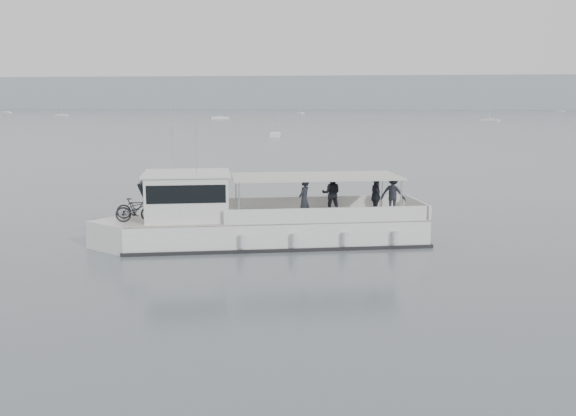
# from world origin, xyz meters

# --- Properties ---
(ground) EXTENTS (1400.00, 1400.00, 0.00)m
(ground) POSITION_xyz_m (0.00, 0.00, 0.00)
(ground) COLOR slate
(ground) RESTS_ON ground
(headland) EXTENTS (1400.00, 90.00, 28.00)m
(headland) POSITION_xyz_m (0.00, 560.00, 14.00)
(headland) COLOR #939EA8
(headland) RESTS_ON ground
(tour_boat) EXTENTS (14.77, 6.65, 6.19)m
(tour_boat) POSITION_xyz_m (0.52, -2.76, 1.02)
(tour_boat) COLOR white
(tour_boat) RESTS_ON ground
(moored_fleet) EXTENTS (388.64, 352.89, 10.03)m
(moored_fleet) POSITION_xyz_m (-15.56, 198.37, 0.36)
(moored_fleet) COLOR white
(moored_fleet) RESTS_ON ground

